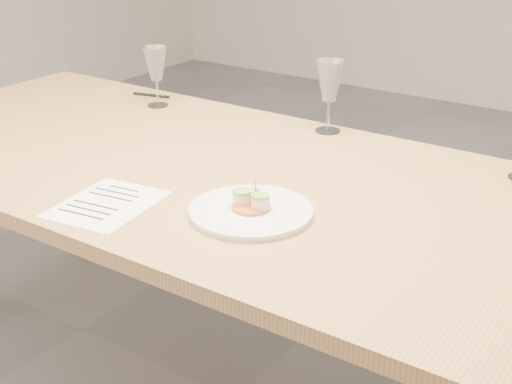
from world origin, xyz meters
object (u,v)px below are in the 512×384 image
Objects in this scene: dining_table at (231,195)px; ballpoint_pen at (151,95)px; dinner_plate at (251,210)px; recipe_sheet at (107,204)px; wine_glass_0 at (156,65)px; wine_glass_1 at (330,82)px.

dining_table is 0.79m from ballpoint_pen.
dining_table is 8.46× the size of dinner_plate.
dining_table is at bearing 62.38° from recipe_sheet.
wine_glass_1 is at bearing 8.33° from wine_glass_0.
ballpoint_pen is (-0.86, 0.61, -0.01)m from dinner_plate.
recipe_sheet is 1.30× the size of wine_glass_1.
dining_table is 0.36m from recipe_sheet.
dining_table is 0.69m from wine_glass_0.
ballpoint_pen is (-0.66, 0.42, 0.07)m from dining_table.
wine_glass_0 is (-0.76, 0.53, 0.13)m from dinner_plate.
ballpoint_pen is at bearing 144.56° from dinner_plate.
wine_glass_0 is at bearing -51.85° from ballpoint_pen.
dinner_plate is 1.00× the size of recipe_sheet.
dinner_plate is 0.35m from recipe_sheet.
dining_table is 11.93× the size of wine_glass_0.
wine_glass_1 is at bearing 103.49° from dinner_plate.
wine_glass_1 reaches higher than dining_table.
dining_table is 0.49m from wine_glass_1.
wine_glass_0 reaches higher than dining_table.
dinner_plate is (0.20, -0.19, 0.08)m from dining_table.
wine_glass_0 is 0.92× the size of wine_glass_1.
ballpoint_pen is at bearing 142.52° from wine_glass_0.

